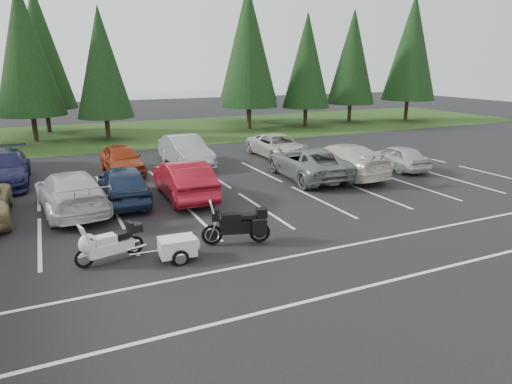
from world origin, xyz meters
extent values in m
plane|color=black|center=(0.00, 0.00, 0.00)|extent=(120.00, 120.00, 0.00)
cube|color=#1C3611|center=(0.00, 24.00, 0.01)|extent=(80.00, 16.00, 0.01)
cube|color=slate|center=(4.00, 55.00, 0.00)|extent=(70.00, 50.00, 0.02)
cube|color=silver|center=(0.00, 2.00, 0.00)|extent=(32.00, 16.00, 0.01)
cylinder|color=#332316|center=(-5.00, 22.90, 1.31)|extent=(0.36, 0.36, 2.62)
cone|color=black|center=(-5.00, 22.90, 6.54)|extent=(4.80, 4.80, 9.27)
cylinder|color=#332316|center=(0.00, 21.60, 1.13)|extent=(0.36, 0.36, 2.26)
cone|color=black|center=(0.00, 21.60, 5.64)|extent=(4.14, 4.14, 7.99)
cylinder|color=#332316|center=(12.00, 22.10, 1.34)|extent=(0.36, 0.36, 2.69)
cone|color=black|center=(12.00, 22.10, 6.72)|extent=(4.93, 4.93, 9.52)
cylinder|color=#332316|center=(17.50, 21.80, 1.16)|extent=(0.36, 0.36, 2.33)
cone|color=black|center=(17.50, 21.80, 5.82)|extent=(4.27, 4.27, 8.24)
cylinder|color=#332316|center=(23.00, 22.60, 1.24)|extent=(0.36, 0.36, 2.47)
cone|color=black|center=(23.00, 22.60, 6.18)|extent=(4.53, 4.53, 8.76)
cylinder|color=#332316|center=(29.00, 21.30, 1.42)|extent=(0.36, 0.36, 2.83)
cone|color=black|center=(29.00, 21.30, 7.08)|extent=(5.19, 5.19, 10.03)
cylinder|color=#332316|center=(-4.00, 27.50, 1.36)|extent=(0.36, 0.36, 2.71)
cone|color=black|center=(-4.00, 27.50, 6.78)|extent=(4.97, 4.97, 9.61)
cylinder|color=#332316|center=(14.00, 26.80, 1.50)|extent=(0.36, 0.36, 3.00)
cone|color=black|center=(14.00, 26.80, 7.50)|extent=(5.50, 5.50, 10.62)
imported|color=beige|center=(-3.69, 3.93, 0.80)|extent=(2.79, 5.69, 1.59)
imported|color=#1C2A46|center=(-1.64, 4.32, 0.79)|extent=(2.10, 4.75, 1.59)
imported|color=maroon|center=(0.82, 3.92, 0.82)|extent=(1.84, 4.99, 1.63)
imported|color=slate|center=(7.45, 4.69, 0.79)|extent=(3.09, 5.87, 1.57)
imported|color=beige|center=(9.17, 4.38, 0.84)|extent=(2.85, 5.95, 1.67)
imported|color=#B1B2B7|center=(12.97, 4.37, 0.67)|extent=(1.79, 4.01, 1.34)
imported|color=#1A1B43|center=(-6.33, 9.63, 0.79)|extent=(2.27, 5.47, 1.58)
imported|color=#953113|center=(-0.86, 9.70, 0.75)|extent=(1.94, 4.45, 1.49)
imported|color=gray|center=(2.72, 10.10, 0.84)|extent=(1.99, 5.15, 1.67)
imported|color=beige|center=(8.54, 10.06, 0.70)|extent=(2.43, 5.06, 1.39)
camera|label=1|loc=(-4.32, -14.51, 5.60)|focal=32.00mm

